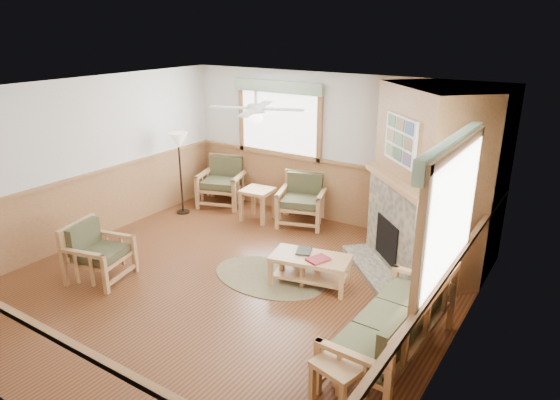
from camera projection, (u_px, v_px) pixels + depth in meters
The scene contains 24 objects.
floor at pixel (229, 285), 7.05m from camera, with size 6.00×6.00×0.01m, color #5A3019.
ceiling at pixel (222, 92), 6.15m from camera, with size 6.00×6.00×0.01m, color white.
wall_back at pixel (332, 150), 8.96m from camera, with size 6.00×0.02×2.70m, color silver.
wall_front at pixel (2, 291), 4.24m from camera, with size 6.00×0.02×2.70m, color silver.
wall_left at pixel (83, 162), 8.15m from camera, with size 0.02×6.00×2.70m, color silver.
wall_right at pixel (456, 248), 5.05m from camera, with size 0.02×6.00×2.70m, color silver.
wainscot at pixel (228, 250), 6.87m from camera, with size 6.00×6.00×1.10m, color #97673E, non-canonical shape.
fireplace at pixel (428, 182), 7.15m from camera, with size 2.20×2.20×2.70m, color #97673E, non-canonical shape.
window_back at pixel (279, 79), 9.10m from camera, with size 1.90×0.16×1.50m, color white, non-canonical shape.
window_right at pixel (461, 137), 4.52m from camera, with size 0.16×1.90×1.50m, color white, non-canonical shape.
ceiling_fan at pixel (256, 94), 6.24m from camera, with size 1.24×1.24×0.36m, color white, non-canonical shape.
sofa at pixel (392, 323), 5.38m from camera, with size 0.80×1.95×0.90m, color tan, non-canonical shape.
armchair_back_left at pixel (222, 182), 10.04m from camera, with size 0.85×0.85×0.95m, color tan, non-canonical shape.
armchair_back_right at pixel (302, 200), 9.08m from camera, with size 0.81×0.81×0.91m, color tan, non-canonical shape.
armchair_left at pixel (99, 252), 7.10m from camera, with size 0.74×0.74×0.83m, color tan, non-canonical shape.
coffee_table at pixel (310, 270), 7.01m from camera, with size 1.09×0.55×0.44m, color tan, non-canonical shape.
end_table_chairs at pixel (258, 205), 9.30m from camera, with size 0.54×0.52×0.61m, color tan, non-canonical shape.
end_table_sofa at pixel (339, 384), 4.76m from camera, with size 0.45×0.43×0.50m, color tan, non-canonical shape.
footstool at pixel (299, 267), 7.17m from camera, with size 0.43×0.43×0.37m, color tan, non-canonical shape.
braided_rug at pixel (269, 277), 7.27m from camera, with size 1.73×1.73×0.01m, color brown.
floor_lamp_left at pixel (181, 174), 9.48m from camera, with size 0.36×0.36×1.59m, color black, non-canonical shape.
floor_lamp_right at pixel (440, 232), 6.58m from camera, with size 0.41×0.41×1.81m, color black, non-canonical shape.
book_red at pixel (318, 258), 6.81m from camera, with size 0.22×0.30×0.03m, color maroon.
book_dark at pixel (304, 250), 7.06m from camera, with size 0.20×0.27×0.03m, color black.
Camera 1 is at (4.02, -4.82, 3.51)m, focal length 32.00 mm.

